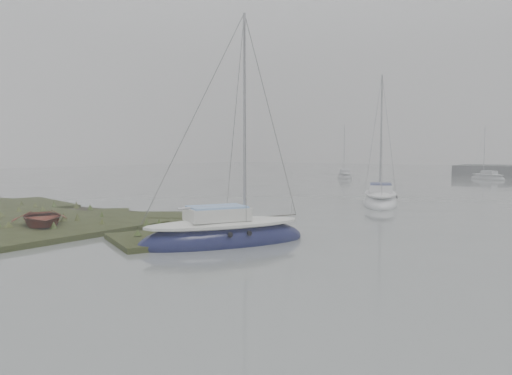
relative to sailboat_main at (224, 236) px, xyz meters
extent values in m
plane|color=slate|center=(-2.87, 29.01, -0.28)|extent=(160.00, 160.00, 0.00)
ellipsoid|color=#10143A|center=(0.01, 0.01, -0.17)|extent=(4.92, 6.62, 1.55)
ellipsoid|color=silver|center=(0.01, 0.01, 0.45)|extent=(4.15, 5.70, 0.44)
cube|color=silver|center=(-0.12, -0.23, 0.84)|extent=(2.26, 2.58, 0.46)
cube|color=#88AEE4|center=(-0.12, -0.23, 1.09)|extent=(2.09, 2.38, 0.07)
cylinder|color=#939399|center=(0.40, 0.73, 4.43)|extent=(0.10, 0.10, 7.31)
cylinder|color=#939399|center=(-0.21, -0.39, 1.09)|extent=(1.30, 2.28, 0.08)
ellipsoid|color=white|center=(-0.41, 15.81, -0.17)|extent=(4.39, 6.57, 1.52)
ellipsoid|color=silver|center=(-0.41, 15.81, 0.44)|extent=(3.69, 5.66, 0.43)
cube|color=silver|center=(-0.30, 15.57, 0.81)|extent=(2.09, 2.51, 0.45)
cube|color=navy|center=(-0.30, 15.57, 1.06)|extent=(1.94, 2.31, 0.07)
cylinder|color=#939399|center=(-0.73, 16.55, 4.33)|extent=(0.10, 0.10, 7.16)
cylinder|color=#939399|center=(-0.23, 15.40, 1.06)|extent=(1.07, 2.33, 0.08)
ellipsoid|color=#A5A9AE|center=(-15.98, 42.77, -0.19)|extent=(4.19, 5.17, 1.24)
ellipsoid|color=silver|center=(-15.98, 42.77, 0.30)|extent=(3.55, 4.44, 0.35)
cube|color=silver|center=(-15.86, 42.58, 0.61)|extent=(1.87, 2.06, 0.36)
cube|color=silver|center=(-15.86, 42.58, 0.81)|extent=(1.73, 1.90, 0.06)
cylinder|color=#939399|center=(-16.34, 43.31, 3.46)|extent=(0.08, 0.08, 5.82)
cylinder|color=#939399|center=(-15.78, 42.46, 0.81)|extent=(1.17, 1.74, 0.07)
ellipsoid|color=#AFB4B9|center=(-0.92, 50.05, -0.20)|extent=(4.88, 3.88, 1.16)
ellipsoid|color=silver|center=(-0.92, 50.05, 0.27)|extent=(4.19, 3.28, 0.33)
cube|color=silver|center=(-0.75, 49.94, 0.55)|extent=(1.93, 1.74, 0.34)
cube|color=silver|center=(-0.75, 49.94, 0.74)|extent=(1.78, 1.61, 0.05)
cylinder|color=#939399|center=(-1.44, 50.38, 3.24)|extent=(0.08, 0.08, 5.46)
cylinder|color=#939399|center=(-0.63, 49.87, 0.74)|extent=(1.65, 1.07, 0.06)
imported|color=maroon|center=(-8.17, -2.26, 0.28)|extent=(3.93, 3.50, 0.67)
camera|label=1|loc=(11.57, -13.90, 3.13)|focal=35.00mm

